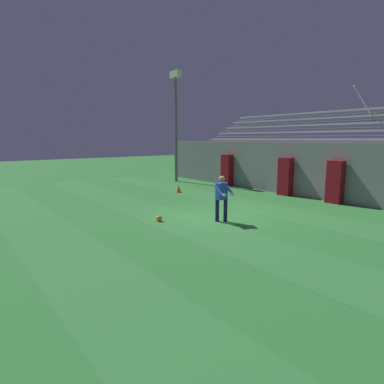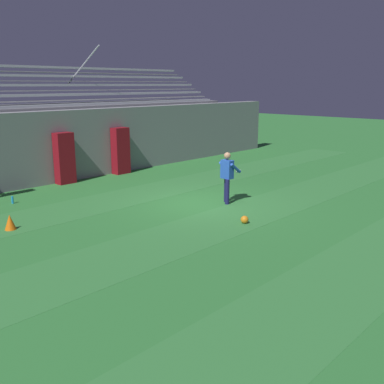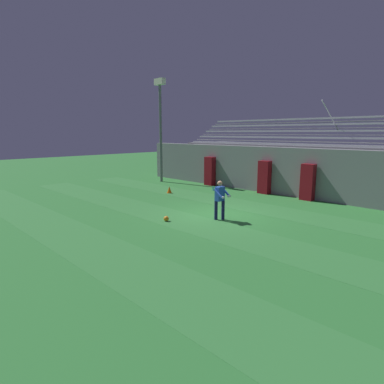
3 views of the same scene
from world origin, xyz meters
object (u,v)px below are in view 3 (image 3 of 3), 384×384
at_px(padding_pillar_gate_right, 308,182).
at_px(floodlight_pole, 160,117).
at_px(goalkeeper, 220,198).
at_px(water_bottle, 213,189).
at_px(padding_pillar_far_left, 210,171).
at_px(soccer_ball, 166,219).
at_px(padding_pillar_gate_left, 264,177).
at_px(traffic_cone, 169,190).

bearing_deg(padding_pillar_gate_right, floodlight_pole, -173.03).
distance_m(goalkeeper, water_bottle, 7.05).
height_order(padding_pillar_far_left, floodlight_pole, floodlight_pole).
bearing_deg(soccer_ball, floodlight_pole, 141.58).
relative_size(padding_pillar_gate_right, water_bottle, 8.28).
xyz_separation_m(padding_pillar_gate_right, goalkeeper, (-0.75, -6.49, -0.04)).
distance_m(padding_pillar_gate_left, padding_pillar_far_left, 4.43).
distance_m(traffic_cone, water_bottle, 2.88).
distance_m(padding_pillar_far_left, floodlight_pole, 5.47).
distance_m(padding_pillar_far_left, soccer_ball, 9.70).
relative_size(floodlight_pole, goalkeeper, 4.47).
height_order(traffic_cone, water_bottle, traffic_cone).
height_order(goalkeeper, water_bottle, goalkeeper).
bearing_deg(goalkeeper, padding_pillar_gate_right, 83.43).
relative_size(padding_pillar_far_left, soccer_ball, 9.03).
height_order(padding_pillar_gate_left, padding_pillar_far_left, same).
height_order(floodlight_pole, soccer_ball, floodlight_pole).
xyz_separation_m(padding_pillar_gate_left, traffic_cone, (-4.15, -4.01, -0.78)).
bearing_deg(padding_pillar_gate_right, padding_pillar_far_left, 180.00).
bearing_deg(floodlight_pole, padding_pillar_gate_left, 9.28).
xyz_separation_m(goalkeeper, soccer_ball, (-1.42, -1.77, -0.84)).
xyz_separation_m(padding_pillar_gate_left, padding_pillar_gate_right, (2.74, 0.00, 0.00)).
xyz_separation_m(soccer_ball, traffic_cone, (-4.72, 4.25, 0.10)).
height_order(padding_pillar_gate_right, water_bottle, padding_pillar_gate_right).
relative_size(floodlight_pole, traffic_cone, 17.79).
height_order(padding_pillar_gate_left, padding_pillar_gate_right, same).
distance_m(padding_pillar_gate_left, soccer_ball, 8.32).
xyz_separation_m(floodlight_pole, traffic_cone, (4.00, -2.67, -4.56)).
xyz_separation_m(padding_pillar_gate_left, floodlight_pole, (-8.15, -1.33, 3.78)).
height_order(goalkeeper, soccer_ball, goalkeeper).
bearing_deg(floodlight_pole, padding_pillar_gate_right, 6.97).
xyz_separation_m(padding_pillar_far_left, soccer_ball, (5.01, -8.26, -0.88)).
xyz_separation_m(padding_pillar_gate_right, floodlight_pole, (-10.89, -1.33, 3.78)).
bearing_deg(padding_pillar_gate_left, water_bottle, -153.36).
bearing_deg(traffic_cone, water_bottle, 63.28).
bearing_deg(padding_pillar_far_left, goalkeeper, -45.27).
relative_size(soccer_ball, traffic_cone, 0.52).
bearing_deg(padding_pillar_gate_left, floodlight_pole, -170.72).
relative_size(padding_pillar_gate_left, water_bottle, 8.28).
height_order(floodlight_pole, water_bottle, floodlight_pole).
distance_m(padding_pillar_far_left, water_bottle, 2.30).
distance_m(soccer_ball, traffic_cone, 6.35).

